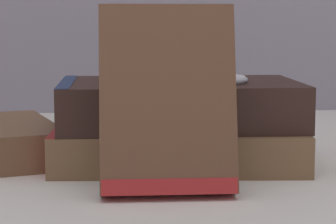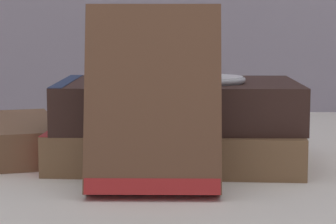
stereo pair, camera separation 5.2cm
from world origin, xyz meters
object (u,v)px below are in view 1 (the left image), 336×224
book_leaning_front (162,107)px  book_flat_bottom (168,144)px  pocket_watch (211,79)px  book_flat_top (169,104)px

book_leaning_front → book_flat_bottom: bearing=83.7°
pocket_watch → book_flat_bottom: bearing=158.8°
book_flat_bottom → pocket_watch: (0.04, -0.01, 0.06)m
book_flat_top → book_leaning_front: 0.11m
book_leaning_front → pocket_watch: size_ratio=2.34×
book_flat_bottom → pocket_watch: bearing=-17.8°
book_flat_bottom → pocket_watch: pocket_watch is taller
book_flat_bottom → book_flat_top: 0.04m
book_flat_top → pocket_watch: size_ratio=3.51×
book_flat_top → pocket_watch: pocket_watch is taller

